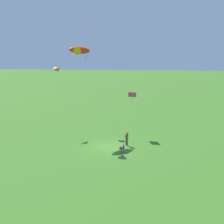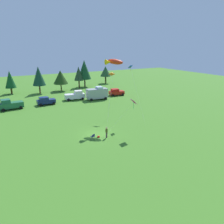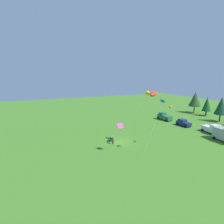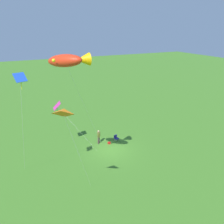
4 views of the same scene
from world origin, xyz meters
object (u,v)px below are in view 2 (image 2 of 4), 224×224
car_navy_hatch (46,101)px  kite_large_fish (113,62)px  backpack_on_grass (99,137)px  car_red_sedan (116,92)px  person_kite_flyer (107,131)px  kite_diamond_rainbow (133,102)px  truck_green_flatbed (10,105)px  truck_white_pickup (75,95)px  folding_chair (93,136)px  kite_delta_orange (112,74)px  kite_diamond_blue (131,69)px  van_motorhome_grey (97,93)px

car_navy_hatch → kite_large_fish: 22.25m
backpack_on_grass → car_red_sedan: size_ratio=0.07×
person_kite_flyer → kite_diamond_rainbow: (4.37, -0.55, 4.18)m
kite_diamond_rainbow → car_navy_hatch: bearing=108.7°
truck_green_flatbed → truck_white_pickup: bearing=-177.9°
folding_chair → backpack_on_grass: bearing=-94.4°
kite_diamond_rainbow → kite_delta_orange: (1.52, 9.89, 3.16)m
truck_green_flatbed → kite_diamond_blue: size_ratio=0.50×
van_motorhome_grey → backpack_on_grass: bearing=-110.6°
folding_chair → car_red_sedan: 30.33m
car_red_sedan → truck_white_pickup: bearing=4.3°
car_navy_hatch → folding_chair: bearing=93.8°
backpack_on_grass → truck_green_flatbed: 25.56m
van_motorhome_grey → kite_large_fish: size_ratio=0.48×
folding_chair → car_navy_hatch: car_navy_hatch is taller
car_navy_hatch → truck_white_pickup: (7.90, 1.53, 0.15)m
car_navy_hatch → car_red_sedan: 19.72m
person_kite_flyer → car_red_sedan: size_ratio=0.40×
van_motorhome_grey → kite_diamond_blue: 19.21m
car_red_sedan → kite_delta_orange: size_ratio=0.50×
backpack_on_grass → car_navy_hatch: bearing=97.1°
person_kite_flyer → truck_green_flatbed: bearing=-12.2°
car_red_sedan → kite_delta_orange: (-9.81, -15.64, 7.41)m
backpack_on_grass → kite_large_fish: size_ratio=0.03×
folding_chair → kite_large_fish: size_ratio=0.07×
truck_white_pickup → kite_large_fish: 21.84m
person_kite_flyer → car_navy_hatch: car_navy_hatch is taller
folding_chair → kite_large_fish: (6.63, 5.74, 10.38)m
car_navy_hatch → truck_white_pickup: bearing=-169.8°
kite_delta_orange → car_navy_hatch: bearing=123.7°
backpack_on_grass → kite_delta_orange: 13.87m
truck_white_pickup → kite_diamond_rainbow: size_ratio=0.92×
car_navy_hatch → truck_green_flatbed: bearing=1.5°
kite_large_fish → kite_diamond_blue: (3.36, -0.45, -1.36)m
kite_diamond_rainbow → kite_diamond_blue: kite_diamond_blue is taller
kite_delta_orange → van_motorhome_grey: bearing=77.4°
folding_chair → kite_delta_orange: size_ratio=0.09×
person_kite_flyer → van_motorhome_grey: van_motorhome_grey is taller
car_navy_hatch → kite_diamond_rainbow: kite_diamond_rainbow is taller
truck_white_pickup → car_red_sedan: (11.80, -0.71, -0.15)m
folding_chair → car_red_sedan: car_red_sedan is taller
car_red_sedan → kite_large_fish: 24.02m
kite_diamond_blue → folding_chair: bearing=-152.1°
backpack_on_grass → kite_diamond_blue: 13.94m
backpack_on_grass → car_navy_hatch: (-2.93, 23.52, 0.84)m
car_navy_hatch → kite_diamond_blue: size_ratio=0.41×
truck_green_flatbed → car_navy_hatch: 7.75m
car_red_sedan → kite_large_fish: (-11.17, -18.82, 9.92)m
van_motorhome_grey → kite_delta_orange: kite_delta_orange is taller
truck_green_flatbed → kite_diamond_rainbow: 29.53m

